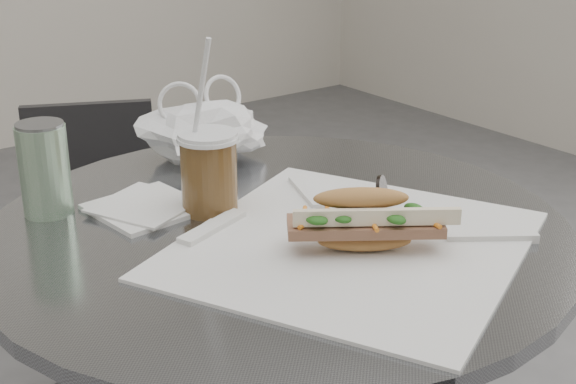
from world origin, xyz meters
TOP-DOWN VIEW (x-y plane):
  - chair_far at (0.06, 0.97)m, footprint 0.39×0.41m
  - sandwich_paper at (0.03, 0.09)m, footprint 0.54×0.53m
  - banh_mi at (0.03, 0.07)m, footprint 0.23×0.20m
  - iced_coffee at (-0.05, 0.29)m, footprint 0.08×0.08m
  - sunglasses at (0.13, 0.15)m, footprint 0.09×0.07m
  - plastic_bag at (0.06, 0.46)m, footprint 0.23×0.20m
  - napkin_stack at (-0.11, 0.34)m, footprint 0.16×0.16m
  - drink_can at (-0.22, 0.41)m, footprint 0.07×0.07m

SIDE VIEW (x-z plane):
  - chair_far at x=0.06m, z-range -0.03..0.65m
  - sandwich_paper at x=0.03m, z-range 0.74..0.74m
  - napkin_stack at x=-0.11m, z-range 0.74..0.75m
  - sunglasses at x=0.13m, z-range 0.73..0.78m
  - banh_mi at x=0.03m, z-range 0.74..0.82m
  - plastic_bag at x=0.06m, z-range 0.74..0.84m
  - iced_coffee at x=-0.05m, z-range 0.68..0.92m
  - drink_can at x=-0.22m, z-range 0.74..0.86m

